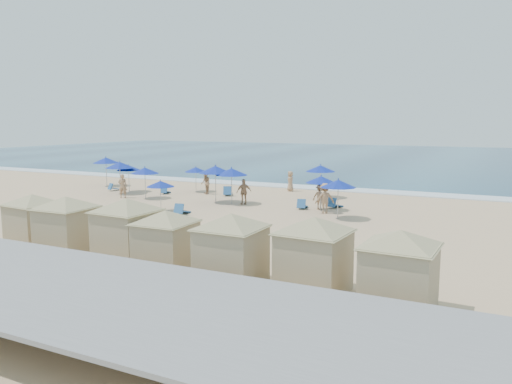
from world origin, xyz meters
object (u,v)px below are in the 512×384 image
at_px(cabana_6, 400,260).
at_px(umbrella_3, 145,171).
at_px(cabana_4, 231,240).
at_px(cabana_3, 166,233).
at_px(umbrella_7, 232,172).
at_px(umbrella_0, 106,160).
at_px(umbrella_4, 196,170).
at_px(umbrella_1, 120,165).
at_px(cabana_5, 314,245).
at_px(beachgoer_0, 123,186).
at_px(beachgoer_1, 206,183).
at_px(umbrella_9, 320,168).
at_px(umbrella_10, 338,184).
at_px(umbrella_6, 160,184).
at_px(cabana_0, 33,213).
at_px(umbrella_5, 215,169).
at_px(trash_bin, 147,220).
at_px(beachgoer_4, 290,181).
at_px(umbrella_8, 321,180).
at_px(umbrella_2, 128,168).
at_px(beachgoer_5, 325,198).
at_px(beachgoer_3, 320,197).
at_px(cabana_1, 67,218).
at_px(beachgoer_2, 244,192).

height_order(cabana_6, umbrella_3, cabana_6).
bearing_deg(cabana_4, cabana_3, 176.40).
bearing_deg(umbrella_7, umbrella_0, 166.32).
height_order(umbrella_3, umbrella_4, umbrella_3).
relative_size(umbrella_0, umbrella_1, 1.00).
distance_m(cabana_3, umbrella_7, 15.98).
bearing_deg(cabana_5, beachgoer_0, 145.99).
bearing_deg(umbrella_0, umbrella_1, -35.76).
relative_size(umbrella_1, beachgoer_1, 1.45).
xyz_separation_m(umbrella_9, beachgoer_0, (-13.18, -6.70, -1.30)).
height_order(umbrella_10, beachgoer_0, umbrella_10).
distance_m(umbrella_6, umbrella_10, 11.07).
bearing_deg(umbrella_10, cabana_0, -130.81).
height_order(cabana_0, umbrella_3, cabana_0).
distance_m(cabana_5, umbrella_5, 19.34).
height_order(trash_bin, cabana_5, cabana_5).
xyz_separation_m(cabana_4, beachgoer_4, (-7.21, 22.84, -0.77)).
relative_size(umbrella_6, umbrella_9, 0.81).
distance_m(trash_bin, umbrella_10, 11.09).
bearing_deg(cabana_0, umbrella_3, 108.26).
bearing_deg(cabana_6, umbrella_8, 116.65).
height_order(trash_bin, beachgoer_0, beachgoer_0).
height_order(cabana_6, umbrella_2, cabana_6).
xyz_separation_m(umbrella_3, umbrella_6, (4.41, -3.96, -0.30)).
distance_m(umbrella_4, umbrella_10, 14.96).
height_order(umbrella_6, beachgoer_4, umbrella_6).
xyz_separation_m(cabana_4, beachgoer_5, (-1.47, 14.52, -0.65)).
bearing_deg(beachgoer_4, cabana_3, -13.06).
height_order(umbrella_1, umbrella_4, umbrella_1).
height_order(umbrella_5, umbrella_9, umbrella_5).
bearing_deg(umbrella_2, cabana_0, -63.34).
height_order(cabana_5, umbrella_10, cabana_5).
distance_m(cabana_6, umbrella_0, 34.34).
relative_size(cabana_6, umbrella_5, 1.63).
bearing_deg(beachgoer_1, beachgoer_4, 86.31).
relative_size(umbrella_4, umbrella_10, 0.87).
relative_size(beachgoer_3, beachgoer_5, 0.88).
relative_size(cabana_6, beachgoer_3, 2.66).
bearing_deg(umbrella_0, beachgoer_0, -38.54).
bearing_deg(umbrella_10, cabana_4, -88.97).
height_order(cabana_1, umbrella_0, cabana_1).
bearing_deg(umbrella_2, umbrella_5, -9.70).
relative_size(cabana_0, umbrella_2, 1.85).
distance_m(trash_bin, beachgoer_4, 16.59).
height_order(umbrella_10, beachgoer_5, umbrella_10).
distance_m(cabana_1, umbrella_5, 14.83).
relative_size(cabana_5, beachgoer_2, 2.53).
relative_size(umbrella_5, beachgoer_1, 1.49).
distance_m(umbrella_4, beachgoer_5, 13.36).
bearing_deg(umbrella_4, umbrella_7, -35.71).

